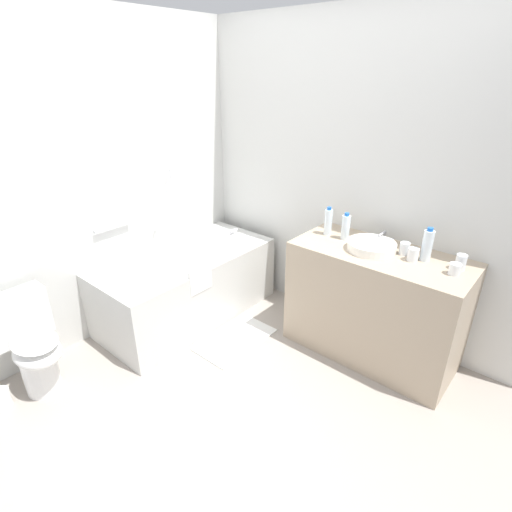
{
  "coord_description": "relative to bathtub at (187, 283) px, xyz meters",
  "views": [
    {
      "loc": [
        -1.45,
        -1.47,
        2.02
      ],
      "look_at": [
        0.52,
        0.21,
        0.8
      ],
      "focal_mm": 27.98,
      "sensor_mm": 36.0,
      "label": 1
    }
  ],
  "objects": [
    {
      "name": "ground_plane",
      "position": [
        -0.49,
        -0.98,
        -0.31
      ],
      "size": [
        3.69,
        3.69,
        0.0
      ],
      "primitive_type": "plane",
      "color": "#9E9389"
    },
    {
      "name": "water_bottle_0",
      "position": [
        0.62,
        -1.15,
        0.63
      ],
      "size": [
        0.06,
        0.06,
        0.21
      ],
      "color": "silver",
      "rests_on": "vanity_counter"
    },
    {
      "name": "toilet",
      "position": [
        -1.28,
        0.09,
        0.04
      ],
      "size": [
        0.4,
        0.49,
        0.71
      ],
      "rotation": [
        0.0,
        0.0,
        -1.56
      ],
      "color": "white",
      "rests_on": "ground_plane"
    },
    {
      "name": "drinking_glass_1",
      "position": [
        0.55,
        -1.96,
        0.58
      ],
      "size": [
        0.07,
        0.07,
        0.08
      ],
      "primitive_type": "cylinder",
      "color": "white",
      "rests_on": "vanity_counter"
    },
    {
      "name": "water_bottle_1",
      "position": [
        0.64,
        -1.75,
        0.65
      ],
      "size": [
        0.07,
        0.07,
        0.23
      ],
      "color": "silver",
      "rests_on": "vanity_counter"
    },
    {
      "name": "sink_basin",
      "position": [
        0.56,
        -1.4,
        0.57
      ],
      "size": [
        0.34,
        0.34,
        0.06
      ],
      "primitive_type": "cylinder",
      "color": "white",
      "rests_on": "vanity_counter"
    },
    {
      "name": "wall_right_mirror",
      "position": [
        0.9,
        -0.98,
        0.91
      ],
      "size": [
        0.1,
        3.09,
        2.44
      ],
      "primitive_type": "cube",
      "color": "silver",
      "rests_on": "ground_plane"
    },
    {
      "name": "sink_faucet",
      "position": [
        0.75,
        -1.4,
        0.58
      ],
      "size": [
        0.13,
        0.15,
        0.09
      ],
      "color": "#A8A8AD",
      "rests_on": "vanity_counter"
    },
    {
      "name": "water_bottle_2",
      "position": [
        0.61,
        -1.01,
        0.64
      ],
      "size": [
        0.06,
        0.06,
        0.22
      ],
      "color": "silver",
      "rests_on": "vanity_counter"
    },
    {
      "name": "wall_back_tiled",
      "position": [
        -0.49,
        0.41,
        0.91
      ],
      "size": [
        3.08,
        0.1,
        2.44
      ],
      "primitive_type": "cube",
      "color": "silver",
      "rests_on": "ground_plane"
    },
    {
      "name": "toilet_paper_roll",
      "position": [
        -1.53,
        0.09,
        -0.25
      ],
      "size": [
        0.11,
        0.11,
        0.13
      ],
      "primitive_type": "cylinder",
      "color": "white",
      "rests_on": "ground_plane"
    },
    {
      "name": "bath_mat",
      "position": [
        -0.02,
        -0.59,
        -0.31
      ],
      "size": [
        0.65,
        0.37,
        0.01
      ],
      "primitive_type": "cube",
      "color": "white",
      "rests_on": "ground_plane"
    },
    {
      "name": "bathtub",
      "position": [
        0.0,
        0.0,
        0.0
      ],
      "size": [
        1.55,
        0.73,
        1.24
      ],
      "color": "silver",
      "rests_on": "ground_plane"
    },
    {
      "name": "drinking_glass_0",
      "position": [
        0.64,
        -1.97,
        0.59
      ],
      "size": [
        0.07,
        0.07,
        0.1
      ],
      "primitive_type": "cylinder",
      "color": "white",
      "rests_on": "vanity_counter"
    },
    {
      "name": "vanity_counter",
      "position": [
        0.57,
        -1.47,
        0.11
      ],
      "size": [
        0.57,
        1.24,
        0.85
      ],
      "primitive_type": "cube",
      "color": "tan",
      "rests_on": "ground_plane"
    },
    {
      "name": "drinking_glass_3",
      "position": [
        0.64,
        -1.6,
        0.58
      ],
      "size": [
        0.07,
        0.07,
        0.09
      ],
      "primitive_type": "cylinder",
      "color": "white",
      "rests_on": "vanity_counter"
    },
    {
      "name": "drinking_glass_2",
      "position": [
        0.58,
        -1.69,
        0.58
      ],
      "size": [
        0.07,
        0.07,
        0.09
      ],
      "primitive_type": "cylinder",
      "color": "white",
      "rests_on": "vanity_counter"
    }
  ]
}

